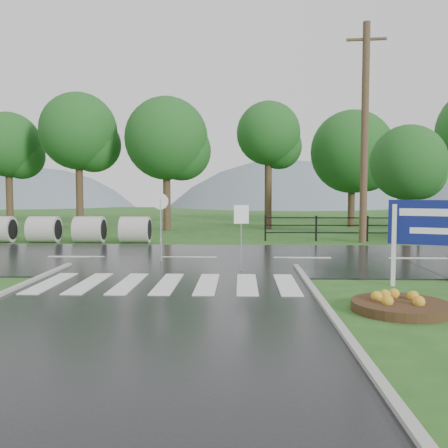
{
  "coord_description": "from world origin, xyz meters",
  "views": [
    {
      "loc": [
        1.84,
        -7.39,
        2.44
      ],
      "look_at": [
        1.39,
        6.0,
        1.5
      ],
      "focal_mm": 40.0,
      "sensor_mm": 36.0,
      "label": 1
    }
  ],
  "objects": [
    {
      "name": "ground",
      "position": [
        0.0,
        0.0,
        0.0
      ],
      "size": [
        120.0,
        120.0,
        0.0
      ],
      "primitive_type": "plane",
      "color": "#25551C",
      "rests_on": "ground"
    },
    {
      "name": "main_road",
      "position": [
        0.0,
        10.0,
        0.0
      ],
      "size": [
        90.0,
        8.0,
        0.04
      ],
      "primitive_type": "cube",
      "color": "black",
      "rests_on": "ground"
    },
    {
      "name": "crosswalk",
      "position": [
        0.0,
        5.0,
        0.06
      ],
      "size": [
        6.5,
        2.8,
        0.02
      ],
      "color": "silver",
      "rests_on": "ground"
    },
    {
      "name": "fence_west",
      "position": [
        7.75,
        16.0,
        0.72
      ],
      "size": [
        9.58,
        0.08,
        1.2
      ],
      "color": "black",
      "rests_on": "ground"
    },
    {
      "name": "hills",
      "position": [
        3.49,
        65.0,
        -15.54
      ],
      "size": [
        102.0,
        48.0,
        48.0
      ],
      "color": "slate",
      "rests_on": "ground"
    },
    {
      "name": "treeline",
      "position": [
        1.0,
        24.0,
        0.0
      ],
      "size": [
        83.2,
        5.2,
        10.0
      ],
      "color": "#184D1A",
      "rests_on": "ground"
    },
    {
      "name": "estate_billboard",
      "position": [
        6.82,
        5.19,
        1.49
      ],
      "size": [
        2.4,
        0.9,
        2.17
      ],
      "color": "silver",
      "rests_on": "ground"
    },
    {
      "name": "flower_bed",
      "position": [
        5.03,
        2.54,
        0.14
      ],
      "size": [
        1.93,
        1.93,
        0.39
      ],
      "color": "#332111",
      "rests_on": "ground"
    },
    {
      "name": "reg_sign_small",
      "position": [
        1.86,
        7.1,
        1.41
      ],
      "size": [
        0.43,
        0.12,
        1.97
      ],
      "color": "#939399",
      "rests_on": "ground"
    },
    {
      "name": "reg_sign_round",
      "position": [
        -0.81,
        8.96,
        1.45
      ],
      "size": [
        0.54,
        0.09,
        2.31
      ],
      "color": "#939399",
      "rests_on": "ground"
    },
    {
      "name": "utility_pole_east",
      "position": [
        7.42,
        15.5,
        5.01
      ],
      "size": [
        1.76,
        0.33,
        9.86
      ],
      "color": "#473523",
      "rests_on": "ground"
    },
    {
      "name": "entrance_tree_left",
      "position": [
        10.06,
        17.5,
        3.72
      ],
      "size": [
        3.7,
        3.7,
        5.59
      ],
      "color": "#3D2B1C",
      "rests_on": "ground"
    }
  ]
}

